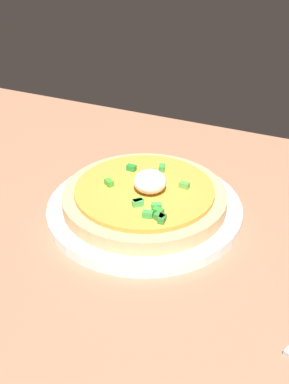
{
  "coord_description": "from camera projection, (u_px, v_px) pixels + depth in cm",
  "views": [
    {
      "loc": [
        -18.91,
        42.18,
        42.5
      ],
      "look_at": [
        3.87,
        -10.01,
        6.5
      ],
      "focal_mm": 48.35,
      "sensor_mm": 36.0,
      "label": 1
    }
  ],
  "objects": [
    {
      "name": "pizza",
      "position": [
        145.0,
        196.0,
        0.68
      ],
      "size": [
        21.62,
        21.62,
        5.45
      ],
      "color": "tan",
      "rests_on": "plate"
    },
    {
      "name": "dining_table",
      "position": [
        141.0,
        276.0,
        0.61
      ],
      "size": [
        109.22,
        80.71,
        3.06
      ],
      "primitive_type": "cube",
      "color": "#A06E51",
      "rests_on": "ground"
    },
    {
      "name": "plate",
      "position": [
        144.0,
        209.0,
        0.69
      ],
      "size": [
        25.83,
        25.83,
        1.44
      ],
      "primitive_type": "cylinder",
      "color": "white",
      "rests_on": "dining_table"
    }
  ]
}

